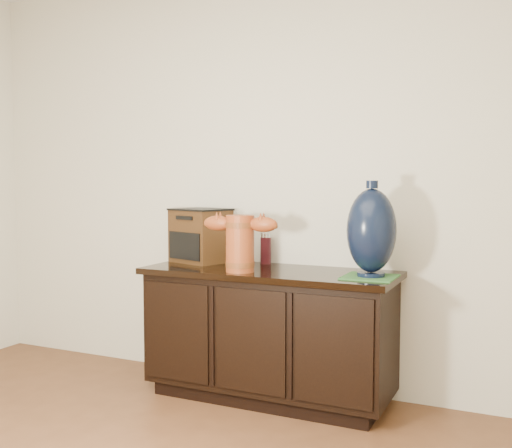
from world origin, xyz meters
The scene contains 6 objects.
sideboard centered at (0.00, 2.23, 0.39)m, with size 1.46×0.56×0.75m.
terracotta_vessel centered at (-0.11, 2.08, 0.93)m, with size 0.45×0.17×0.32m.
tv_radio centered at (-0.52, 2.35, 0.92)m, with size 0.40×0.36×0.34m.
green_mat centered at (0.60, 2.18, 0.76)m, with size 0.27×0.27×0.01m, color #30612B.
lamp_base centered at (0.60, 2.18, 1.00)m, with size 0.26×0.26×0.50m.
spray_can centered at (-0.12, 2.44, 0.85)m, with size 0.07×0.07×0.19m.
Camera 1 is at (1.37, -0.89, 1.26)m, focal length 42.00 mm.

